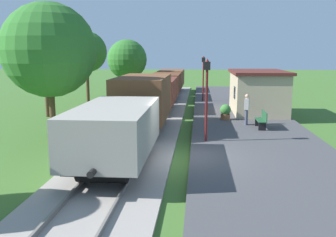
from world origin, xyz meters
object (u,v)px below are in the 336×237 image
(person_waiting, at_px, (247,108))
(tree_field_distant, at_px, (127,59))
(lamp_post_far, at_px, (203,70))
(tree_trackside_far, at_px, (44,48))
(bench_near_hut, at_px, (262,119))
(tree_field_left, at_px, (86,52))
(tree_trackside_mid, at_px, (49,50))
(station_hut, at_px, (257,91))
(potted_planter, at_px, (225,112))
(lamp_post_near, at_px, (207,85))
(freight_train, at_px, (157,93))

(person_waiting, distance_m, tree_field_distant, 18.86)
(lamp_post_far, height_order, tree_field_distant, tree_field_distant)
(tree_trackside_far, bearing_deg, person_waiting, -13.42)
(bench_near_hut, distance_m, tree_field_left, 17.17)
(bench_near_hut, bearing_deg, tree_trackside_mid, -165.12)
(station_hut, relative_size, tree_field_left, 0.97)
(tree_trackside_mid, xyz_separation_m, tree_field_left, (-2.48, 13.70, -0.06))
(potted_planter, bearing_deg, lamp_post_near, -102.78)
(bench_near_hut, distance_m, tree_trackside_far, 14.36)
(person_waiting, relative_size, tree_trackside_mid, 0.26)
(tree_trackside_mid, distance_m, tree_trackside_far, 7.29)
(potted_planter, height_order, tree_trackside_far, tree_trackside_far)
(bench_near_hut, relative_size, tree_trackside_mid, 0.23)
(lamp_post_near, height_order, tree_field_distant, tree_field_distant)
(lamp_post_near, distance_m, tree_trackside_far, 12.58)
(lamp_post_far, relative_size, tree_field_distant, 0.67)
(bench_near_hut, relative_size, tree_field_left, 0.25)
(freight_train, relative_size, person_waiting, 19.06)
(person_waiting, relative_size, tree_field_left, 0.29)
(lamp_post_far, xyz_separation_m, tree_field_distant, (-7.46, 5.99, 0.73))
(freight_train, distance_m, tree_field_distant, 11.96)
(person_waiting, relative_size, lamp_post_far, 0.46)
(lamp_post_far, xyz_separation_m, tree_field_left, (-9.73, 0.11, 1.45))
(station_hut, relative_size, potted_planter, 6.33)
(person_waiting, distance_m, tree_trackside_far, 13.37)
(potted_planter, xyz_separation_m, lamp_post_far, (-1.26, 8.44, 2.08))
(potted_planter, relative_size, lamp_post_far, 0.25)
(person_waiting, xyz_separation_m, tree_trackside_mid, (-9.55, -3.61, 3.12))
(person_waiting, xyz_separation_m, lamp_post_near, (-2.30, -4.01, 1.62))
(bench_near_hut, height_order, lamp_post_far, lamp_post_far)
(station_hut, bearing_deg, bench_near_hut, -95.86)
(bench_near_hut, height_order, tree_trackside_far, tree_trackside_far)
(bench_near_hut, xyz_separation_m, tree_trackside_far, (-13.31, 3.90, 3.74))
(lamp_post_near, distance_m, tree_field_distant, 21.34)
(station_hut, height_order, tree_field_distant, tree_field_distant)
(station_hut, relative_size, tree_field_distant, 1.06)
(lamp_post_far, xyz_separation_m, tree_trackside_far, (-10.31, -6.97, 1.66))
(potted_planter, distance_m, lamp_post_far, 8.78)
(lamp_post_near, relative_size, tree_field_distant, 0.67)
(lamp_post_far, bearing_deg, station_hut, -57.21)
(potted_planter, height_order, lamp_post_far, lamp_post_far)
(station_hut, height_order, lamp_post_far, lamp_post_far)
(station_hut, xyz_separation_m, tree_trackside_mid, (-10.80, -8.08, 2.65))
(station_hut, bearing_deg, tree_field_left, 157.08)
(bench_near_hut, xyz_separation_m, lamp_post_far, (-3.00, 10.87, 2.08))
(person_waiting, relative_size, tree_trackside_far, 0.28)
(potted_planter, bearing_deg, tree_trackside_far, 172.79)
(potted_planter, height_order, tree_field_distant, tree_field_distant)
(lamp_post_far, bearing_deg, lamp_post_near, -90.00)
(tree_trackside_far, xyz_separation_m, tree_field_distant, (2.86, 12.96, -0.93))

